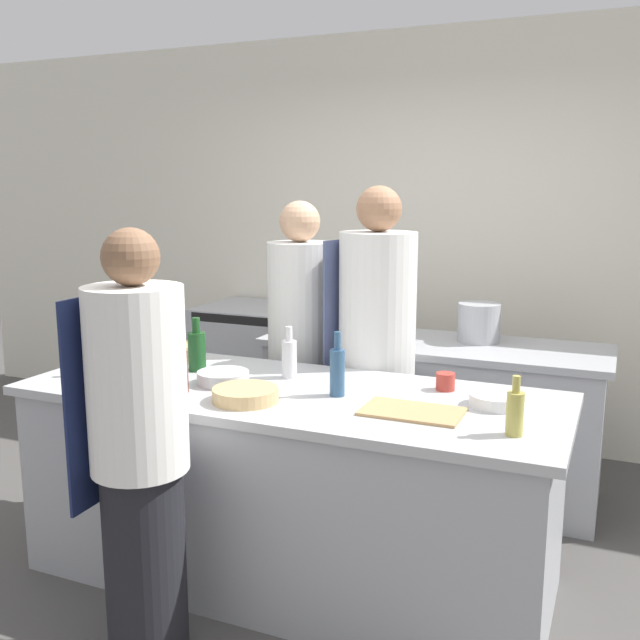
{
  "coord_description": "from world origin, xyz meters",
  "views": [
    {
      "loc": [
        1.32,
        -2.71,
        1.76
      ],
      "look_at": [
        0.0,
        0.35,
        1.14
      ],
      "focal_mm": 40.0,
      "sensor_mm": 36.0,
      "label": 1
    }
  ],
  "objects_px": {
    "chef_at_stove": "(301,356)",
    "bowl_prep_small": "(246,395)",
    "bowl_ceramic_blue": "(496,400)",
    "bowl_wooden_salad": "(223,377)",
    "cup": "(445,382)",
    "chef_at_prep_near": "(139,452)",
    "bottle_wine": "(180,370)",
    "chef_at_pass_far": "(376,362)",
    "bottle_water": "(102,355)",
    "bottle_olive_oil": "(289,357)",
    "stockpot": "(479,323)",
    "oven_range": "(259,368)",
    "bottle_sauce": "(515,412)",
    "bowl_mixing_large": "(178,352)",
    "bottle_vinegar": "(337,370)",
    "bottle_cooking_oil": "(197,350)"
  },
  "relations": [
    {
      "from": "chef_at_pass_far",
      "to": "stockpot",
      "type": "bearing_deg",
      "value": -16.22
    },
    {
      "from": "bottle_water",
      "to": "bottle_olive_oil",
      "type": "bearing_deg",
      "value": 20.9
    },
    {
      "from": "bottle_vinegar",
      "to": "chef_at_pass_far",
      "type": "bearing_deg",
      "value": 94.13
    },
    {
      "from": "bowl_mixing_large",
      "to": "bowl_wooden_salad",
      "type": "distance_m",
      "value": 0.53
    },
    {
      "from": "bottle_sauce",
      "to": "bowl_prep_small",
      "type": "height_order",
      "value": "bottle_sauce"
    },
    {
      "from": "bowl_ceramic_blue",
      "to": "cup",
      "type": "distance_m",
      "value": 0.29
    },
    {
      "from": "bottle_sauce",
      "to": "stockpot",
      "type": "relative_size",
      "value": 0.92
    },
    {
      "from": "bowl_mixing_large",
      "to": "bowl_prep_small",
      "type": "height_order",
      "value": "bowl_mixing_large"
    },
    {
      "from": "bottle_olive_oil",
      "to": "oven_range",
      "type": "bearing_deg",
      "value": 122.72
    },
    {
      "from": "chef_at_prep_near",
      "to": "chef_at_stove",
      "type": "relative_size",
      "value": 0.96
    },
    {
      "from": "bottle_sauce",
      "to": "cup",
      "type": "relative_size",
      "value": 2.65
    },
    {
      "from": "chef_at_prep_near",
      "to": "bowl_mixing_large",
      "type": "relative_size",
      "value": 7.63
    },
    {
      "from": "bottle_water",
      "to": "stockpot",
      "type": "distance_m",
      "value": 2.07
    },
    {
      "from": "bottle_olive_oil",
      "to": "chef_at_prep_near",
      "type": "bearing_deg",
      "value": -100.92
    },
    {
      "from": "bottle_water",
      "to": "bowl_ceramic_blue",
      "type": "height_order",
      "value": "bottle_water"
    },
    {
      "from": "bottle_vinegar",
      "to": "bowl_ceramic_blue",
      "type": "relative_size",
      "value": 1.26
    },
    {
      "from": "bottle_wine",
      "to": "bowl_mixing_large",
      "type": "relative_size",
      "value": 1.17
    },
    {
      "from": "bottle_sauce",
      "to": "bowl_ceramic_blue",
      "type": "height_order",
      "value": "bottle_sauce"
    },
    {
      "from": "bottle_cooking_oil",
      "to": "bowl_prep_small",
      "type": "relative_size",
      "value": 0.94
    },
    {
      "from": "chef_at_stove",
      "to": "bowl_prep_small",
      "type": "xyz_separation_m",
      "value": [
        0.19,
        -0.95,
        0.07
      ]
    },
    {
      "from": "oven_range",
      "to": "bottle_sauce",
      "type": "xyz_separation_m",
      "value": [
        2.08,
        -1.94,
        0.52
      ]
    },
    {
      "from": "bowl_wooden_salad",
      "to": "cup",
      "type": "bearing_deg",
      "value": 17.31
    },
    {
      "from": "bottle_olive_oil",
      "to": "bottle_wine",
      "type": "height_order",
      "value": "bottle_wine"
    },
    {
      "from": "chef_at_stove",
      "to": "bottle_water",
      "type": "bearing_deg",
      "value": -47.5
    },
    {
      "from": "chef_at_stove",
      "to": "bottle_olive_oil",
      "type": "bearing_deg",
      "value": 8.17
    },
    {
      "from": "bowl_ceramic_blue",
      "to": "stockpot",
      "type": "bearing_deg",
      "value": 104.3
    },
    {
      "from": "bottle_vinegar",
      "to": "bottle_cooking_oil",
      "type": "height_order",
      "value": "bottle_vinegar"
    },
    {
      "from": "oven_range",
      "to": "bowl_prep_small",
      "type": "bearing_deg",
      "value": -63.12
    },
    {
      "from": "bottle_sauce",
      "to": "bowl_wooden_salad",
      "type": "distance_m",
      "value": 1.32
    },
    {
      "from": "bowl_mixing_large",
      "to": "bottle_vinegar",
      "type": "bearing_deg",
      "value": -14.54
    },
    {
      "from": "chef_at_pass_far",
      "to": "bowl_wooden_salad",
      "type": "relative_size",
      "value": 7.53
    },
    {
      "from": "bowl_ceramic_blue",
      "to": "bowl_wooden_salad",
      "type": "relative_size",
      "value": 0.94
    },
    {
      "from": "bottle_wine",
      "to": "bowl_ceramic_blue",
      "type": "height_order",
      "value": "bottle_wine"
    },
    {
      "from": "bowl_ceramic_blue",
      "to": "stockpot",
      "type": "relative_size",
      "value": 0.92
    },
    {
      "from": "bowl_mixing_large",
      "to": "bowl_ceramic_blue",
      "type": "xyz_separation_m",
      "value": [
        1.63,
        -0.14,
        -0.02
      ]
    },
    {
      "from": "chef_at_stove",
      "to": "bowl_ceramic_blue",
      "type": "height_order",
      "value": "chef_at_stove"
    },
    {
      "from": "bottle_sauce",
      "to": "bowl_ceramic_blue",
      "type": "xyz_separation_m",
      "value": [
        -0.12,
        0.32,
        -0.06
      ]
    },
    {
      "from": "chef_at_prep_near",
      "to": "bottle_wine",
      "type": "distance_m",
      "value": 0.55
    },
    {
      "from": "oven_range",
      "to": "chef_at_stove",
      "type": "distance_m",
      "value": 1.35
    },
    {
      "from": "oven_range",
      "to": "chef_at_prep_near",
      "type": "bearing_deg",
      "value": -71.39
    },
    {
      "from": "oven_range",
      "to": "stockpot",
      "type": "xyz_separation_m",
      "value": [
        1.65,
        -0.42,
        0.54
      ]
    },
    {
      "from": "bowl_ceramic_blue",
      "to": "cup",
      "type": "relative_size",
      "value": 2.66
    },
    {
      "from": "chef_at_prep_near",
      "to": "bottle_sauce",
      "type": "xyz_separation_m",
      "value": [
        1.25,
        0.51,
        0.16
      ]
    },
    {
      "from": "chef_at_pass_far",
      "to": "bottle_wine",
      "type": "relative_size",
      "value": 7.1
    },
    {
      "from": "bottle_water",
      "to": "bowl_ceramic_blue",
      "type": "bearing_deg",
      "value": 7.99
    },
    {
      "from": "bottle_wine",
      "to": "bowl_ceramic_blue",
      "type": "xyz_separation_m",
      "value": [
        1.29,
        0.34,
        -0.07
      ]
    },
    {
      "from": "bottle_cooking_oil",
      "to": "bottle_sauce",
      "type": "bearing_deg",
      "value": -12.01
    },
    {
      "from": "bowl_prep_small",
      "to": "bottle_olive_oil",
      "type": "bearing_deg",
      "value": 89.44
    },
    {
      "from": "bottle_vinegar",
      "to": "oven_range",
      "type": "bearing_deg",
      "value": 127.13
    },
    {
      "from": "bowl_prep_small",
      "to": "cup",
      "type": "distance_m",
      "value": 0.87
    }
  ]
}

